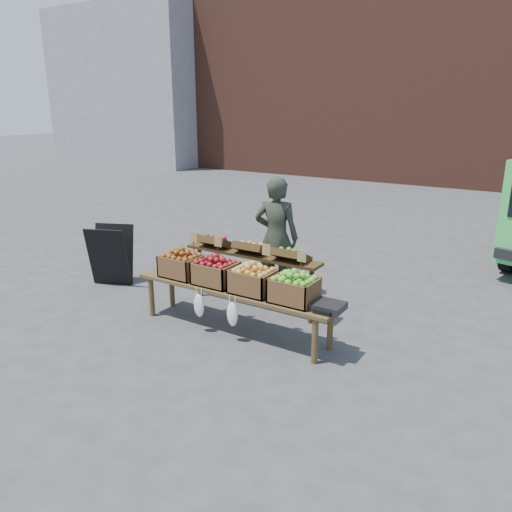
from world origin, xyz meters
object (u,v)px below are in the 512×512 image
Objects in this scene: weighing_scale at (328,306)px; back_table at (252,273)px; chalkboard_sign at (111,255)px; crate_golden_apples at (182,266)px; crate_green_apples at (294,290)px; vendor at (276,238)px; crate_russet_pears at (216,273)px; display_bench at (234,310)px; crate_red_apples at (253,281)px.

back_table is at bearing 153.70° from weighing_scale.
crate_golden_apples is at bearing -35.07° from chalkboard_sign.
weighing_scale is (0.42, 0.00, -0.10)m from crate_green_apples.
crate_russet_pears is (-0.09, -1.33, -0.17)m from vendor.
chalkboard_sign is at bearing 174.46° from weighing_scale.
crate_golden_apples is at bearing 180.00° from crate_russet_pears.
back_table is at bearing 145.10° from crate_green_apples.
chalkboard_sign reaches higher than weighing_scale.
crate_green_apples is at bearing 0.00° from crate_golden_apples.
crate_green_apples reaches higher than weighing_scale.
crate_russet_pears is (-0.27, 0.00, 0.42)m from display_bench.
vendor is 1.35m from crate_russet_pears.
back_table reaches higher than crate_red_apples.
crate_russet_pears is (0.55, 0.00, 0.00)m from crate_golden_apples.
crate_red_apples is 1.47× the size of weighing_scale.
display_bench is at bearing 0.00° from crate_golden_apples.
crate_red_apples reaches higher than display_bench.
display_bench is (2.59, -0.37, -0.19)m from chalkboard_sign.
crate_red_apples is (0.55, 0.00, 0.00)m from crate_russet_pears.
back_table reaches higher than display_bench.
crate_russet_pears is at bearing 180.00° from display_bench.
crate_golden_apples is 1.65m from crate_green_apples.
chalkboard_sign is 2.35m from crate_russet_pears.
display_bench is at bearing -73.95° from back_table.
weighing_scale is at bearing 0.00° from crate_golden_apples.
back_table is at bearing 123.81° from crate_red_apples.
chalkboard_sign is 0.45× the size of back_table.
vendor reaches higher than display_bench.
crate_green_apples is at bearing -34.90° from back_table.
crate_golden_apples reaches higher than weighing_scale.
crate_green_apples is (1.03, -0.72, 0.19)m from back_table.
crate_red_apples is at bearing 0.00° from crate_russet_pears.
vendor is at bearing 127.13° from crate_green_apples.
display_bench is 1.29m from weighing_scale.
display_bench is 0.93m from crate_green_apples.
crate_russet_pears is at bearing 0.00° from crate_golden_apples.
back_table is (-0.02, -0.61, -0.36)m from vendor.
back_table is at bearing 84.61° from crate_russet_pears.
crate_golden_apples is at bearing 49.60° from vendor.
crate_golden_apples and crate_russet_pears have the same top height.
vendor is 3.53× the size of crate_russet_pears.
back_table is 4.20× the size of crate_russet_pears.
weighing_scale is at bearing 0.00° from crate_russet_pears.
crate_golden_apples reaches higher than display_bench.
crate_russet_pears and crate_green_apples have the same top height.
vendor is at bearing -1.40° from chalkboard_sign.
crate_golden_apples and crate_red_apples have the same top height.
display_bench is at bearing 83.17° from vendor.
chalkboard_sign is at bearing 171.81° from display_bench.
crate_golden_apples is at bearing -130.64° from back_table.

